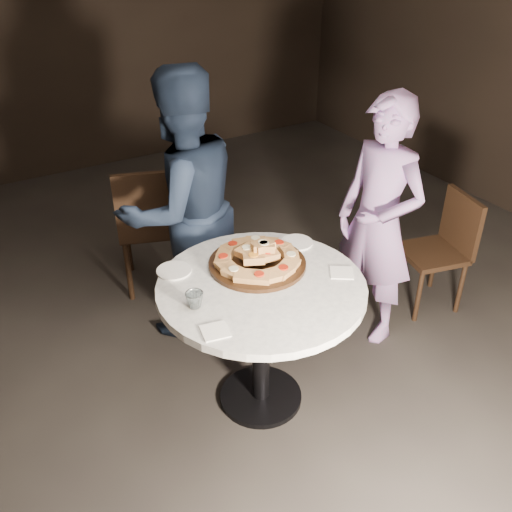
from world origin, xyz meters
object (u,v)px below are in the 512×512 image
Objects in this scene: chair_far at (152,221)px; chair_right at (444,244)px; focaccia_pile at (258,256)px; diner_teal at (379,223)px; table at (261,308)px; serving_board at (257,264)px; diner_navy at (182,209)px; water_glass at (195,300)px.

chair_far reaches higher than chair_right.
focaccia_pile is 0.83m from diner_teal.
focaccia_pile is at bearing 116.63° from chair_far.
diner_teal reaches higher than table.
diner_teal is (0.83, 0.04, -0.06)m from focaccia_pile.
serving_board is 1.14m from chair_far.
table is at bearing -114.09° from serving_board.
diner_navy is at bearing -134.07° from diner_teal.
chair_right is 1.68m from diner_navy.
water_glass is 0.87m from diner_navy.
diner_navy reaches higher than chair_far.
chair_far is at bearing -148.40° from diner_teal.
diner_navy is 1.13m from diner_teal.
chair_right is at bearing 164.16° from chair_far.
table is at bearing -88.64° from diner_teal.
diner_teal is (0.90, 0.19, 0.13)m from table.
serving_board is 0.44m from water_glass.
diner_teal is (0.94, -0.62, -0.06)m from diner_navy.
chair_far reaches higher than focaccia_pile.
chair_far is at bearing 97.25° from focaccia_pile.
chair_right reaches higher than table.
diner_navy reaches higher than focaccia_pile.
water_glass is at bearing 62.56° from diner_navy.
diner_teal reaches higher than chair_right.
diner_teal is at bearing -78.50° from chair_right.
water_glass is at bearing -160.27° from focaccia_pile.
water_glass is at bearing -160.14° from serving_board.
chair_right is at bearing 0.83° from focaccia_pile.
water_glass is (-0.42, -0.15, -0.02)m from focaccia_pile.
diner_navy reaches higher than serving_board.
diner_teal is at bearing 2.71° from serving_board.
chair_far is (-0.14, 1.11, -0.23)m from serving_board.
chair_far is 1.46m from diner_teal.
diner_teal reaches higher than chair_far.
chair_far is 1.89m from chair_right.
focaccia_pile reaches higher than chair_right.
water_glass reaches higher than serving_board.
focaccia_pile is 0.27× the size of diner_navy.
chair_right is (1.41, 0.02, -0.32)m from serving_board.
focaccia_pile is at bearing -97.82° from diner_teal.
chair_right is 0.65m from diner_teal.
table is at bearing -70.06° from chair_right.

